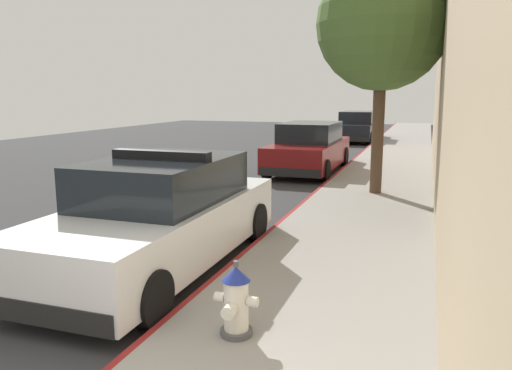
% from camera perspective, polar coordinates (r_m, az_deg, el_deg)
% --- Properties ---
extents(ground_plane, '(29.19, 60.00, 0.20)m').
position_cam_1_polar(ground_plane, '(14.49, -10.81, 0.01)').
color(ground_plane, '#353538').
extents(sidewalk_pavement, '(2.66, 60.00, 0.13)m').
position_cam_1_polar(sidewalk_pavement, '(12.63, 13.53, -0.85)').
color(sidewalk_pavement, gray).
rests_on(sidewalk_pavement, ground).
extents(curb_painted_edge, '(0.08, 60.00, 0.13)m').
position_cam_1_polar(curb_painted_edge, '(12.83, 7.43, -0.48)').
color(curb_painted_edge, maroon).
rests_on(curb_painted_edge, ground).
extents(police_cruiser, '(1.94, 4.84, 1.68)m').
position_cam_1_polar(police_cruiser, '(7.26, -10.83, -3.52)').
color(police_cruiser, white).
rests_on(police_cruiser, ground).
extents(parked_car_silver_ahead, '(1.94, 4.84, 1.56)m').
position_cam_1_polar(parked_car_silver_ahead, '(16.09, 6.11, 4.18)').
color(parked_car_silver_ahead, maroon).
rests_on(parked_car_silver_ahead, ground).
extents(parked_car_dark_far, '(1.94, 4.84, 1.56)m').
position_cam_1_polar(parked_car_dark_far, '(26.85, 11.51, 6.51)').
color(parked_car_dark_far, black).
rests_on(parked_car_dark_far, ground).
extents(fire_hydrant, '(0.44, 0.40, 0.76)m').
position_cam_1_polar(fire_hydrant, '(4.97, -2.31, -13.16)').
color(fire_hydrant, '#4C4C51').
rests_on(fire_hydrant, sidewalk_pavement).
extents(street_tree, '(3.00, 3.00, 5.39)m').
position_cam_1_polar(street_tree, '(12.19, 14.26, 17.32)').
color(street_tree, brown).
rests_on(street_tree, sidewalk_pavement).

